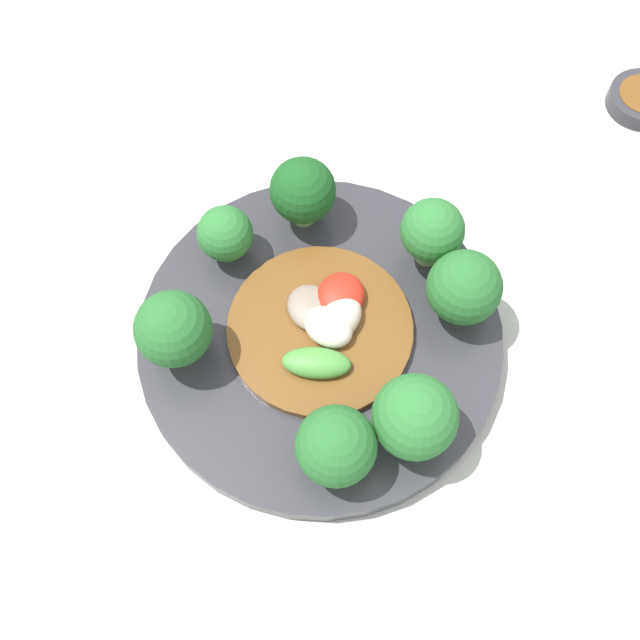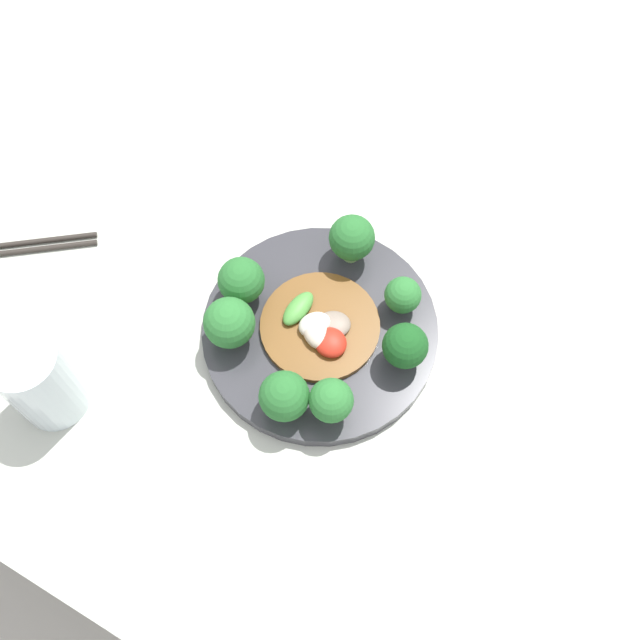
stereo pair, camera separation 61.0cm
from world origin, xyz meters
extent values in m
plane|color=#B7B2A8|center=(0.00, 0.00, 0.00)|extent=(8.00, 8.00, 0.00)
cube|color=#B7BCAD|center=(0.00, 0.00, 0.38)|extent=(1.13, 0.73, 0.76)
cylinder|color=#333338|center=(0.01, 0.03, 0.77)|extent=(0.28, 0.28, 0.02)
cylinder|color=#70A356|center=(0.03, -0.07, 0.78)|extent=(0.02, 0.02, 0.01)
sphere|color=#286B2D|center=(0.03, -0.07, 0.81)|extent=(0.06, 0.06, 0.06)
cylinder|color=#89B76B|center=(0.00, 0.14, 0.79)|extent=(0.02, 0.02, 0.02)
sphere|color=#286B2D|center=(0.00, 0.14, 0.82)|extent=(0.06, 0.06, 0.06)
cylinder|color=#89B76B|center=(0.12, 0.04, 0.79)|extent=(0.02, 0.02, 0.02)
sphere|color=#19511E|center=(0.12, 0.04, 0.82)|extent=(0.05, 0.05, 0.05)
cylinder|color=#89B76B|center=(0.08, -0.06, 0.79)|extent=(0.02, 0.02, 0.02)
sphere|color=#2D7533|center=(0.08, -0.06, 0.82)|extent=(0.05, 0.05, 0.05)
cylinder|color=#7AAD5B|center=(-0.07, -0.03, 0.79)|extent=(0.02, 0.02, 0.02)
sphere|color=#2D7533|center=(-0.07, -0.03, 0.82)|extent=(0.06, 0.06, 0.06)
cylinder|color=#7AAD5B|center=(0.09, 0.10, 0.78)|extent=(0.02, 0.02, 0.01)
sphere|color=#2D7533|center=(0.09, 0.10, 0.81)|extent=(0.04, 0.04, 0.04)
cylinder|color=#7AAD5B|center=(-0.09, 0.02, 0.78)|extent=(0.02, 0.02, 0.02)
sphere|color=#286B2D|center=(-0.09, 0.02, 0.81)|extent=(0.06, 0.06, 0.06)
cylinder|color=brown|center=(0.01, 0.03, 0.78)|extent=(0.14, 0.14, 0.01)
ellipsoid|color=silver|center=(0.01, 0.03, 0.79)|extent=(0.05, 0.05, 0.02)
ellipsoid|color=red|center=(0.04, 0.01, 0.79)|extent=(0.05, 0.05, 0.02)
ellipsoid|color=#4C933D|center=(-0.02, 0.03, 0.79)|extent=(0.03, 0.05, 0.02)
ellipsoid|color=gray|center=(0.03, 0.04, 0.79)|extent=(0.05, 0.05, 0.01)
ellipsoid|color=beige|center=(0.02, 0.02, 0.79)|extent=(0.05, 0.05, 0.02)
cylinder|color=silver|center=(-0.21, -0.19, 0.82)|extent=(0.08, 0.08, 0.12)
cylinder|color=#2D2823|center=(-0.40, -0.06, 0.76)|extent=(0.20, 0.15, 0.01)
camera|label=1|loc=(-0.22, 0.04, 1.30)|focal=42.00mm
camera|label=2|loc=(0.20, -0.30, 1.58)|focal=42.00mm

